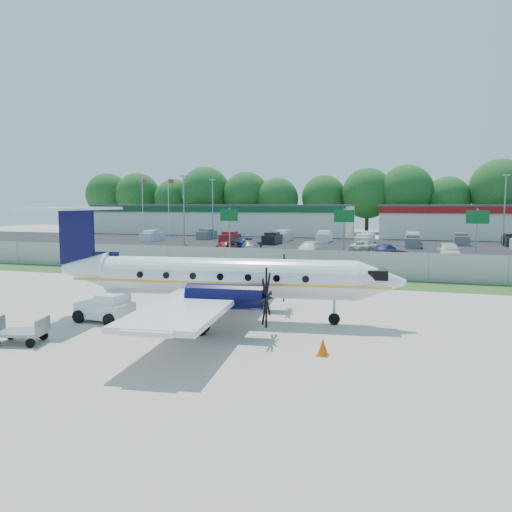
% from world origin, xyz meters
% --- Properties ---
extents(ground, '(170.00, 170.00, 0.00)m').
position_xyz_m(ground, '(0.00, 0.00, 0.00)').
color(ground, beige).
rests_on(ground, ground).
extents(grass_verge, '(170.00, 4.00, 0.02)m').
position_xyz_m(grass_verge, '(0.00, 12.00, 0.01)').
color(grass_verge, '#2D561E').
rests_on(grass_verge, ground).
extents(access_road, '(170.00, 8.00, 0.02)m').
position_xyz_m(access_road, '(0.00, 19.00, 0.01)').
color(access_road, black).
rests_on(access_road, ground).
extents(parking_lot, '(170.00, 32.00, 0.02)m').
position_xyz_m(parking_lot, '(0.00, 40.00, 0.01)').
color(parking_lot, black).
rests_on(parking_lot, ground).
extents(perimeter_fence, '(120.00, 0.06, 1.99)m').
position_xyz_m(perimeter_fence, '(0.00, 14.00, 1.00)').
color(perimeter_fence, gray).
rests_on(perimeter_fence, ground).
extents(building_west, '(46.40, 12.40, 5.24)m').
position_xyz_m(building_west, '(-24.00, 61.98, 2.63)').
color(building_west, silver).
rests_on(building_west, ground).
extents(sign_left, '(1.80, 0.26, 5.00)m').
position_xyz_m(sign_left, '(-8.00, 22.91, 3.61)').
color(sign_left, gray).
rests_on(sign_left, ground).
extents(sign_mid, '(1.80, 0.26, 5.00)m').
position_xyz_m(sign_mid, '(3.00, 22.91, 3.61)').
color(sign_mid, gray).
rests_on(sign_mid, ground).
extents(sign_right, '(1.80, 0.26, 5.00)m').
position_xyz_m(sign_right, '(14.00, 22.91, 3.61)').
color(sign_right, gray).
rests_on(sign_right, ground).
extents(flagpole_west, '(1.06, 0.12, 10.00)m').
position_xyz_m(flagpole_west, '(-35.92, 55.00, 5.64)').
color(flagpole_west, white).
rests_on(flagpole_west, ground).
extents(flagpole_east, '(1.06, 0.12, 10.00)m').
position_xyz_m(flagpole_east, '(-30.92, 55.00, 5.64)').
color(flagpole_east, white).
rests_on(flagpole_east, ground).
extents(light_pole_nw, '(0.90, 0.35, 9.09)m').
position_xyz_m(light_pole_nw, '(-20.00, 38.00, 5.23)').
color(light_pole_nw, gray).
rests_on(light_pole_nw, ground).
extents(light_pole_sw, '(0.90, 0.35, 9.09)m').
position_xyz_m(light_pole_sw, '(-20.00, 48.00, 5.23)').
color(light_pole_sw, gray).
rests_on(light_pole_sw, ground).
extents(light_pole_se, '(0.90, 0.35, 9.09)m').
position_xyz_m(light_pole_se, '(20.00, 48.00, 5.23)').
color(light_pole_se, gray).
rests_on(light_pole_se, ground).
extents(tree_line, '(112.00, 6.00, 14.00)m').
position_xyz_m(tree_line, '(0.00, 74.00, 0.00)').
color(tree_line, '#174E17').
rests_on(tree_line, ground).
extents(aircraft, '(17.05, 16.77, 5.23)m').
position_xyz_m(aircraft, '(0.39, -0.84, 2.02)').
color(aircraft, white).
rests_on(aircraft, ground).
extents(pushback_tug, '(2.57, 1.97, 1.31)m').
position_xyz_m(pushback_tug, '(-4.49, -2.69, 0.63)').
color(pushback_tug, white).
rests_on(pushback_tug, ground).
extents(baggage_cart_near, '(2.16, 1.60, 1.01)m').
position_xyz_m(baggage_cart_near, '(-5.57, -6.88, 0.47)').
color(baggage_cart_near, gray).
rests_on(baggage_cart_near, ground).
extents(cone_nose, '(0.43, 0.43, 0.61)m').
position_xyz_m(cone_nose, '(5.91, -4.88, 0.29)').
color(cone_nose, '#D55706').
rests_on(cone_nose, ground).
extents(cone_starboard_wing, '(0.41, 0.41, 0.59)m').
position_xyz_m(cone_starboard_wing, '(-4.04, 5.34, 0.28)').
color(cone_starboard_wing, '#D55706').
rests_on(cone_starboard_wing, ground).
extents(road_car_west, '(4.81, 2.25, 1.33)m').
position_xyz_m(road_car_west, '(-16.97, 16.60, 0.00)').
color(road_car_west, maroon).
rests_on(road_car_west, ground).
extents(road_car_mid, '(6.50, 4.09, 1.67)m').
position_xyz_m(road_car_mid, '(6.76, 19.80, 0.00)').
color(road_car_mid, black).
rests_on(road_car_mid, ground).
extents(parked_car_a, '(1.93, 4.08, 1.35)m').
position_xyz_m(parked_car_a, '(-10.73, 28.79, 0.00)').
color(parked_car_a, maroon).
rests_on(parked_car_a, ground).
extents(parked_car_b, '(3.69, 5.23, 1.41)m').
position_xyz_m(parked_car_b, '(-7.74, 28.99, 0.00)').
color(parked_car_b, '#595B5E').
rests_on(parked_car_b, ground).
extents(parked_car_c, '(2.03, 4.83, 1.39)m').
position_xyz_m(parked_car_c, '(-1.41, 28.70, 0.00)').
color(parked_car_c, silver).
rests_on(parked_car_c, ground).
extents(parked_car_d, '(3.09, 4.78, 1.29)m').
position_xyz_m(parked_car_d, '(6.11, 28.85, 0.00)').
color(parked_car_d, navy).
rests_on(parked_car_d, ground).
extents(parked_car_e, '(2.25, 5.12, 1.71)m').
position_xyz_m(parked_car_e, '(12.28, 29.01, 0.00)').
color(parked_car_e, beige).
rests_on(parked_car_e, ground).
extents(parked_car_f, '(3.23, 4.66, 1.47)m').
position_xyz_m(parked_car_f, '(-10.00, 34.24, 0.00)').
color(parked_car_f, navy).
rests_on(parked_car_f, ground).
extents(parked_car_g, '(3.12, 5.08, 1.31)m').
position_xyz_m(parked_car_g, '(3.81, 34.11, 0.00)').
color(parked_car_g, beige).
rests_on(parked_car_g, ground).
extents(far_parking_rows, '(56.00, 10.00, 1.60)m').
position_xyz_m(far_parking_rows, '(0.00, 45.00, 0.00)').
color(far_parking_rows, gray).
rests_on(far_parking_rows, ground).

